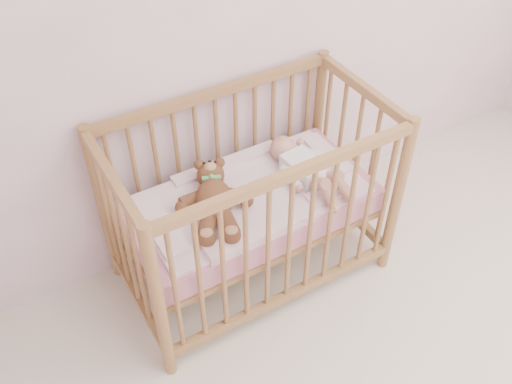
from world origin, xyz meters
TOP-DOWN VIEW (x-y plane):
  - crib at (-0.45, 1.60)m, footprint 1.36×0.76m
  - mattress at (-0.45, 1.60)m, footprint 1.22×0.62m
  - blanket at (-0.45, 1.60)m, footprint 1.10×0.58m
  - baby at (-0.15, 1.58)m, footprint 0.34×0.62m
  - teddy_bear at (-0.66, 1.58)m, footprint 0.56×0.65m

SIDE VIEW (x-z plane):
  - mattress at x=-0.45m, z-range 0.42..0.55m
  - crib at x=-0.45m, z-range 0.00..1.00m
  - blanket at x=-0.45m, z-range 0.53..0.59m
  - baby at x=-0.15m, z-range 0.56..0.71m
  - teddy_bear at x=-0.66m, z-range 0.57..0.72m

